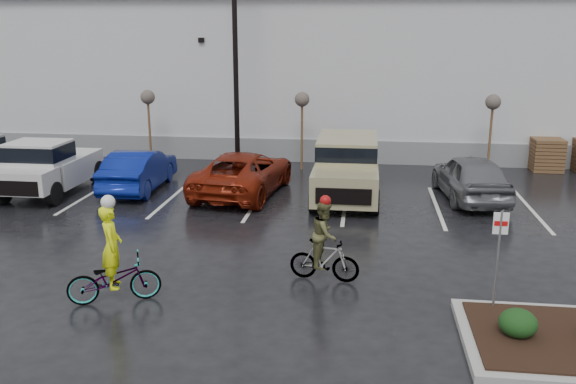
# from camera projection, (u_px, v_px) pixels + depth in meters

# --- Properties ---
(ground) EXTENTS (120.00, 120.00, 0.00)m
(ground) POSITION_uv_depth(u_px,v_px,m) (307.00, 308.00, 12.78)
(ground) COLOR black
(ground) RESTS_ON ground
(warehouse) EXTENTS (60.50, 15.50, 7.20)m
(warehouse) POSITION_uv_depth(u_px,v_px,m) (347.00, 67.00, 32.90)
(warehouse) COLOR #B9BBBE
(warehouse) RESTS_ON ground
(wooded_ridge) EXTENTS (80.00, 25.00, 6.00)m
(wooded_ridge) POSITION_uv_depth(u_px,v_px,m) (356.00, 59.00, 55.11)
(wooded_ridge) COLOR #283C19
(wooded_ridge) RESTS_ON ground
(lamppost) EXTENTS (0.50, 1.00, 9.22)m
(lamppost) POSITION_uv_depth(u_px,v_px,m) (235.00, 28.00, 23.29)
(lamppost) COLOR black
(lamppost) RESTS_ON ground
(sapling_west) EXTENTS (0.60, 0.60, 3.20)m
(sapling_west) POSITION_uv_depth(u_px,v_px,m) (148.00, 101.00, 25.51)
(sapling_west) COLOR #47371C
(sapling_west) RESTS_ON ground
(sapling_mid) EXTENTS (0.60, 0.60, 3.20)m
(sapling_mid) POSITION_uv_depth(u_px,v_px,m) (302.00, 104.00, 24.71)
(sapling_mid) COLOR #47371C
(sapling_mid) RESTS_ON ground
(sapling_east) EXTENTS (0.60, 0.60, 3.20)m
(sapling_east) POSITION_uv_depth(u_px,v_px,m) (493.00, 106.00, 23.79)
(sapling_east) COLOR #47371C
(sapling_east) RESTS_ON ground
(pallet_stack_a) EXTENTS (1.20, 1.20, 1.35)m
(pallet_stack_a) POSITION_uv_depth(u_px,v_px,m) (546.00, 155.00, 24.97)
(pallet_stack_a) COLOR #47371C
(pallet_stack_a) RESTS_ON ground
(shrub_a) EXTENTS (0.70, 0.70, 0.52)m
(shrub_a) POSITION_uv_depth(u_px,v_px,m) (518.00, 323.00, 11.22)
(shrub_a) COLOR black
(shrub_a) RESTS_ON curb_island
(fire_lane_sign) EXTENTS (0.30, 0.05, 2.20)m
(fire_lane_sign) POSITION_uv_depth(u_px,v_px,m) (498.00, 249.00, 12.14)
(fire_lane_sign) COLOR gray
(fire_lane_sign) RESTS_ON ground
(pickup_white) EXTENTS (2.10, 5.20, 1.96)m
(pickup_white) POSITION_uv_depth(u_px,v_px,m) (53.00, 164.00, 21.78)
(pickup_white) COLOR silver
(pickup_white) RESTS_ON ground
(car_blue) EXTENTS (1.67, 4.51, 1.47)m
(car_blue) POSITION_uv_depth(u_px,v_px,m) (139.00, 170.00, 22.00)
(car_blue) COLOR navy
(car_blue) RESTS_ON ground
(car_red) EXTENTS (3.17, 5.70, 1.51)m
(car_red) POSITION_uv_depth(u_px,v_px,m) (243.00, 173.00, 21.47)
(car_red) COLOR maroon
(car_red) RESTS_ON ground
(suv_tan) EXTENTS (2.20, 5.10, 2.06)m
(suv_tan) POSITION_uv_depth(u_px,v_px,m) (347.00, 169.00, 20.78)
(suv_tan) COLOR tan
(suv_tan) RESTS_ON ground
(car_grey) EXTENTS (2.38, 4.80, 1.57)m
(car_grey) POSITION_uv_depth(u_px,v_px,m) (471.00, 177.00, 20.73)
(car_grey) COLOR slate
(car_grey) RESTS_ON ground
(cyclist_hivis) EXTENTS (2.07, 1.36, 2.37)m
(cyclist_hivis) POSITION_uv_depth(u_px,v_px,m) (113.00, 270.00, 12.88)
(cyclist_hivis) COLOR #3F3F44
(cyclist_hivis) RESTS_ON ground
(cyclist_olive) EXTENTS (1.62, 0.80, 2.05)m
(cyclist_olive) POSITION_uv_depth(u_px,v_px,m) (325.00, 249.00, 13.99)
(cyclist_olive) COLOR #3F3F44
(cyclist_olive) RESTS_ON ground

